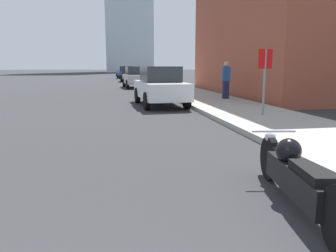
{
  "coord_description": "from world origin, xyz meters",
  "views": [
    {
      "loc": [
        0.73,
        -0.21,
        1.67
      ],
      "look_at": [
        1.58,
        4.61,
        0.78
      ],
      "focal_mm": 35.0,
      "sensor_mm": 36.0,
      "label": 1
    }
  ],
  "objects_px": {
    "parked_car_white": "(160,86)",
    "parked_car_blue": "(124,72)",
    "stop_sign": "(265,70)",
    "motorcycle": "(296,176)",
    "parked_car_black": "(128,74)",
    "pedestrian": "(226,79)",
    "parked_car_silver": "(136,77)",
    "parked_car_green": "(122,72)"
  },
  "relations": [
    {
      "from": "parked_car_white",
      "to": "parked_car_blue",
      "type": "xyz_separation_m",
      "value": [
        0.01,
        34.39,
        0.03
      ]
    },
    {
      "from": "parked_car_white",
      "to": "stop_sign",
      "type": "height_order",
      "value": "stop_sign"
    },
    {
      "from": "motorcycle",
      "to": "parked_car_black",
      "type": "distance_m",
      "value": 34.45
    },
    {
      "from": "pedestrian",
      "to": "parked_car_silver",
      "type": "bearing_deg",
      "value": 106.9
    },
    {
      "from": "parked_car_blue",
      "to": "parked_car_black",
      "type": "bearing_deg",
      "value": -94.14
    },
    {
      "from": "parked_car_black",
      "to": "pedestrian",
      "type": "bearing_deg",
      "value": -80.2
    },
    {
      "from": "pedestrian",
      "to": "parked_car_green",
      "type": "bearing_deg",
      "value": 94.11
    },
    {
      "from": "motorcycle",
      "to": "pedestrian",
      "type": "bearing_deg",
      "value": 83.59
    },
    {
      "from": "parked_car_white",
      "to": "parked_car_green",
      "type": "relative_size",
      "value": 1.01
    },
    {
      "from": "parked_car_blue",
      "to": "parked_car_white",
      "type": "bearing_deg",
      "value": -94.03
    },
    {
      "from": "parked_car_silver",
      "to": "parked_car_blue",
      "type": "height_order",
      "value": "parked_car_blue"
    },
    {
      "from": "parked_car_silver",
      "to": "parked_car_white",
      "type": "bearing_deg",
      "value": -92.92
    },
    {
      "from": "parked_car_black",
      "to": "parked_car_green",
      "type": "bearing_deg",
      "value": 91.06
    },
    {
      "from": "parked_car_blue",
      "to": "parked_car_green",
      "type": "height_order",
      "value": "parked_car_blue"
    },
    {
      "from": "parked_car_black",
      "to": "parked_car_green",
      "type": "distance_m",
      "value": 23.01
    },
    {
      "from": "motorcycle",
      "to": "parked_car_blue",
      "type": "height_order",
      "value": "parked_car_blue"
    },
    {
      "from": "motorcycle",
      "to": "parked_car_silver",
      "type": "xyz_separation_m",
      "value": [
        -0.08,
        23.08,
        0.46
      ]
    },
    {
      "from": "parked_car_green",
      "to": "stop_sign",
      "type": "relative_size",
      "value": 2.13
    },
    {
      "from": "parked_car_silver",
      "to": "parked_car_blue",
      "type": "xyz_separation_m",
      "value": [
        0.08,
        21.93,
        0.03
      ]
    },
    {
      "from": "parked_car_white",
      "to": "stop_sign",
      "type": "bearing_deg",
      "value": -61.75
    },
    {
      "from": "pedestrian",
      "to": "parked_car_black",
      "type": "bearing_deg",
      "value": 98.48
    },
    {
      "from": "parked_car_black",
      "to": "parked_car_blue",
      "type": "bearing_deg",
      "value": 91.19
    },
    {
      "from": "motorcycle",
      "to": "parked_car_blue",
      "type": "bearing_deg",
      "value": 99.62
    },
    {
      "from": "motorcycle",
      "to": "stop_sign",
      "type": "height_order",
      "value": "stop_sign"
    },
    {
      "from": "parked_car_silver",
      "to": "motorcycle",
      "type": "bearing_deg",
      "value": -93.06
    },
    {
      "from": "parked_car_black",
      "to": "pedestrian",
      "type": "relative_size",
      "value": 2.26
    },
    {
      "from": "parked_car_black",
      "to": "stop_sign",
      "type": "distance_m",
      "value": 28.32
    },
    {
      "from": "motorcycle",
      "to": "parked_car_white",
      "type": "height_order",
      "value": "parked_car_white"
    },
    {
      "from": "parked_car_silver",
      "to": "parked_car_black",
      "type": "distance_m",
      "value": 11.37
    },
    {
      "from": "parked_car_silver",
      "to": "parked_car_black",
      "type": "height_order",
      "value": "parked_car_black"
    },
    {
      "from": "motorcycle",
      "to": "pedestrian",
      "type": "height_order",
      "value": "pedestrian"
    },
    {
      "from": "parked_car_silver",
      "to": "pedestrian",
      "type": "relative_size",
      "value": 2.4
    },
    {
      "from": "parked_car_green",
      "to": "pedestrian",
      "type": "distance_m",
      "value": 45.85
    },
    {
      "from": "parked_car_blue",
      "to": "parked_car_green",
      "type": "relative_size",
      "value": 1.01
    },
    {
      "from": "parked_car_blue",
      "to": "parked_car_silver",
      "type": "bearing_deg",
      "value": -94.23
    },
    {
      "from": "parked_car_silver",
      "to": "pedestrian",
      "type": "xyz_separation_m",
      "value": [
        3.45,
        -11.35,
        0.22
      ]
    },
    {
      "from": "parked_car_blue",
      "to": "parked_car_green",
      "type": "xyz_separation_m",
      "value": [
        0.08,
        12.45,
        -0.08
      ]
    },
    {
      "from": "parked_car_silver",
      "to": "stop_sign",
      "type": "height_order",
      "value": "stop_sign"
    },
    {
      "from": "pedestrian",
      "to": "motorcycle",
      "type": "bearing_deg",
      "value": -106.04
    },
    {
      "from": "motorcycle",
      "to": "parked_car_white",
      "type": "xyz_separation_m",
      "value": [
        -0.0,
        10.62,
        0.46
      ]
    },
    {
      "from": "stop_sign",
      "to": "parked_car_black",
      "type": "bearing_deg",
      "value": 95.38
    },
    {
      "from": "parked_car_white",
      "to": "parked_car_green",
      "type": "xyz_separation_m",
      "value": [
        0.09,
        46.83,
        -0.06
      ]
    }
  ]
}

